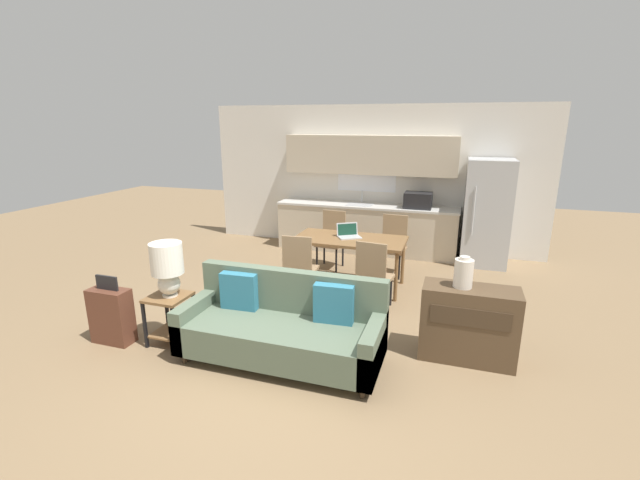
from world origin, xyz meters
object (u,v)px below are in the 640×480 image
at_px(dining_chair_near_left, 300,266).
at_px(dining_chair_near_right, 373,274).
at_px(laptop, 348,234).
at_px(credenza, 468,324).
at_px(refrigerator, 487,213).
at_px(dining_chair_far_left, 332,238).
at_px(side_table, 170,312).
at_px(dining_table, 350,242).
at_px(couch, 283,327).
at_px(dining_chair_far_right, 393,243).
at_px(vase, 464,273).
at_px(table_lamp, 167,265).
at_px(suitcase, 111,315).

xyz_separation_m(dining_chair_near_left, dining_chair_near_right, (1.01, 0.01, 0.00)).
bearing_deg(laptop, credenza, -76.90).
xyz_separation_m(refrigerator, dining_chair_far_left, (-2.45, -0.99, -0.39)).
distance_m(side_table, dining_chair_near_left, 1.80).
xyz_separation_m(dining_table, side_table, (-1.46, -2.27, -0.31)).
distance_m(dining_table, dining_chair_far_left, 0.95).
height_order(couch, dining_chair_far_right, dining_chair_far_right).
distance_m(dining_table, vase, 2.26).
xyz_separation_m(side_table, credenza, (3.13, 0.67, 0.02)).
distance_m(couch, dining_chair_far_left, 2.99).
height_order(refrigerator, dining_chair_near_left, refrigerator).
bearing_deg(laptop, refrigerator, 8.22).
bearing_deg(dining_table, dining_chair_near_right, -55.66).
xyz_separation_m(refrigerator, side_table, (-3.40, -4.04, -0.53)).
height_order(credenza, dining_chair_near_right, dining_chair_near_right).
xyz_separation_m(refrigerator, laptop, (-1.98, -1.70, -0.11)).
distance_m(side_table, dining_chair_near_right, 2.50).
xyz_separation_m(couch, dining_chair_far_left, (-0.37, 2.96, 0.16)).
distance_m(credenza, dining_chair_far_left, 3.23).
height_order(side_table, laptop, laptop).
bearing_deg(table_lamp, dining_chair_far_right, 57.13).
bearing_deg(dining_chair_far_right, dining_table, -120.38).
bearing_deg(laptop, table_lamp, -153.36).
distance_m(vase, dining_chair_far_right, 2.63).
height_order(refrigerator, dining_chair_far_left, refrigerator).
xyz_separation_m(refrigerator, dining_table, (-1.94, -1.77, -0.22)).
xyz_separation_m(refrigerator, vase, (-0.36, -3.37, 0.04)).
height_order(credenza, laptop, laptop).
bearing_deg(side_table, dining_chair_near_left, 57.97).
bearing_deg(dining_chair_far_left, suitcase, -112.69).
bearing_deg(credenza, couch, -162.32).
xyz_separation_m(couch, laptop, (0.10, 2.25, 0.45)).
distance_m(couch, dining_chair_far_right, 3.02).
xyz_separation_m(credenza, vase, (-0.09, 0.00, 0.54)).
bearing_deg(laptop, side_table, -153.67).
bearing_deg(vase, dining_chair_far_right, 113.99).
distance_m(refrigerator, dining_chair_near_left, 3.53).
bearing_deg(dining_chair_far_left, side_table, -104.07).
height_order(side_table, table_lamp, table_lamp).
bearing_deg(vase, table_lamp, -167.64).
relative_size(side_table, dining_chair_near_right, 0.59).
bearing_deg(table_lamp, dining_chair_far_left, 73.05).
distance_m(table_lamp, dining_chair_near_right, 2.50).
bearing_deg(laptop, dining_chair_far_left, 90.87).
distance_m(refrigerator, dining_chair_near_right, 2.92).
distance_m(side_table, laptop, 2.77).
distance_m(table_lamp, suitcase, 0.90).
distance_m(couch, laptop, 2.30).
xyz_separation_m(dining_chair_far_left, suitcase, (-1.58, -3.25, -0.19)).
bearing_deg(suitcase, refrigerator, 46.47).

